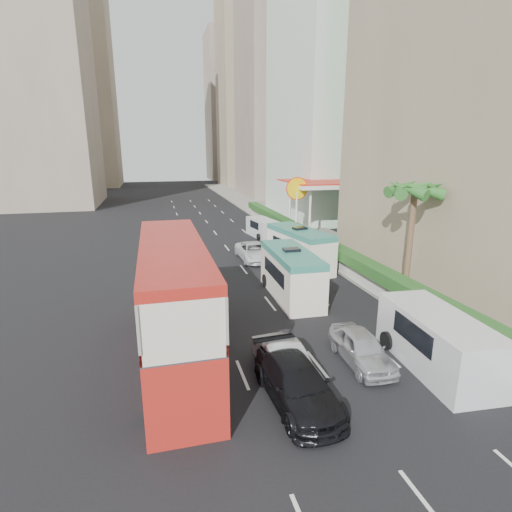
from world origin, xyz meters
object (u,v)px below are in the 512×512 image
object	(u,v)px
car_silver_lane_b	(360,362)
panel_van_far	(263,228)
minibus_near	(291,274)
minibus_far	(299,249)
double_decker_bus	(175,303)
car_black	(296,401)
palm_tree	(410,243)
shell_station	(317,208)
car_silver_lane_a	(285,377)
van_asset	(254,260)
panel_van_near	(437,341)

from	to	relation	value
car_silver_lane_b	panel_van_far	size ratio (longest dim) A/B	0.87
minibus_near	minibus_far	size ratio (longest dim) A/B	0.97
car_silver_lane_b	minibus_far	size ratio (longest dim) A/B	0.60
double_decker_bus	car_black	distance (m)	6.23
panel_van_far	palm_tree	size ratio (longest dim) A/B	0.72
double_decker_bus	car_silver_lane_b	xyz separation A→B (m)	(7.43, -2.32, -2.53)
car_silver_lane_b	car_black	world-z (taller)	car_black
palm_tree	shell_station	world-z (taller)	palm_tree
double_decker_bus	minibus_near	xyz separation A→B (m)	(7.13, 5.80, -1.10)
double_decker_bus	car_silver_lane_b	size ratio (longest dim) A/B	2.76
car_silver_lane_a	panel_van_far	distance (m)	26.11
car_silver_lane_a	van_asset	world-z (taller)	van_asset
double_decker_bus	van_asset	distance (m)	16.25
panel_van_far	shell_station	bearing A→B (deg)	-6.60
minibus_near	palm_tree	size ratio (longest dim) A/B	1.01
car_silver_lane_a	panel_van_far	xyz separation A→B (m)	(6.02, 25.40, 0.92)
car_silver_lane_b	minibus_far	world-z (taller)	minibus_far
double_decker_bus	car_black	world-z (taller)	double_decker_bus
car_black	palm_tree	world-z (taller)	palm_tree
car_black	van_asset	bearing A→B (deg)	77.37
minibus_near	car_silver_lane_a	bearing A→B (deg)	-108.97
double_decker_bus	car_black	size ratio (longest dim) A/B	2.21
car_black	minibus_near	distance (m)	10.58
van_asset	panel_van_near	bearing A→B (deg)	-81.04
car_silver_lane_a	panel_van_near	xyz separation A→B (m)	(6.19, -0.79, 1.14)
shell_station	van_asset	bearing A→B (deg)	-136.39
panel_van_near	panel_van_far	size ratio (longest dim) A/B	1.25
palm_tree	minibus_near	bearing A→B (deg)	164.88
car_black	minibus_near	bearing A→B (deg)	68.87
car_silver_lane_a	minibus_near	xyz separation A→B (m)	(3.14, 8.38, 1.43)
van_asset	palm_tree	bearing A→B (deg)	-58.12
car_silver_lane_a	panel_van_far	world-z (taller)	panel_van_far
minibus_far	panel_van_near	bearing A→B (deg)	-98.53
double_decker_bus	shell_station	distance (m)	28.02
minibus_far	minibus_near	bearing A→B (deg)	-124.91
minibus_near	minibus_far	xyz separation A→B (m)	(2.67, 5.75, 0.04)
minibus_far	panel_van_near	xyz separation A→B (m)	(0.38, -14.92, -0.32)
car_silver_lane_a	shell_station	bearing A→B (deg)	58.61
shell_station	minibus_near	bearing A→B (deg)	-117.28
van_asset	car_silver_lane_b	bearing A→B (deg)	-89.73
car_silver_lane_b	minibus_near	xyz separation A→B (m)	(-0.29, 8.12, 1.43)
palm_tree	minibus_far	bearing A→B (deg)	117.90
palm_tree	car_silver_lane_b	bearing A→B (deg)	-135.26
car_silver_lane_b	shell_station	size ratio (longest dim) A/B	0.50
van_asset	minibus_far	size ratio (longest dim) A/B	0.75
car_silver_lane_b	palm_tree	xyz separation A→B (m)	(6.37, 6.32, 3.38)
panel_van_far	minibus_far	bearing A→B (deg)	-99.45
car_silver_lane_a	van_asset	bearing A→B (deg)	73.69
panel_van_far	shell_station	size ratio (longest dim) A/B	0.57
car_black	van_asset	world-z (taller)	car_black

